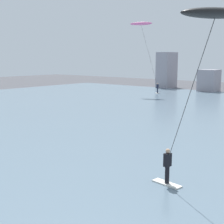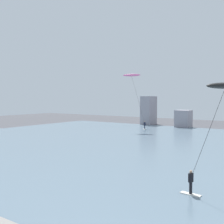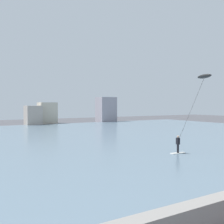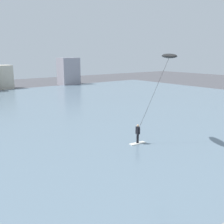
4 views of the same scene
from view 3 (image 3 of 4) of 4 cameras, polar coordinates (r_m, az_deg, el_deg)
The scene contains 3 objects.
water_bay at distance 36.06m, azimuth -9.34°, elevation -5.64°, with size 84.00×52.00×0.10m, color slate.
far_shore_buildings at distance 62.59m, azimuth -16.02°, elevation -0.04°, with size 46.40×6.12×6.83m.
kitesurfer_black at distance 25.82m, azimuth 18.73°, elevation 5.55°, with size 4.09×2.79×7.35m.
Camera 3 is at (-13.17, -2.19, 4.64)m, focal length 42.18 mm.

